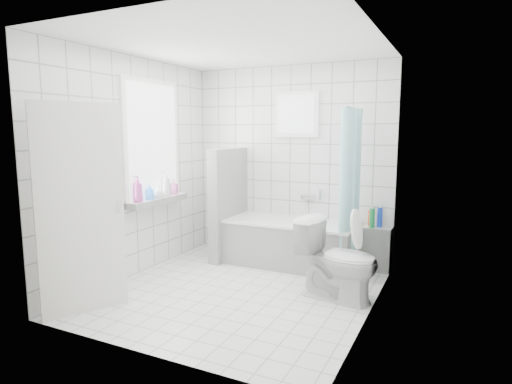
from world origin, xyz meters
The scene contains 19 objects.
ground centered at (0.00, 0.00, 0.00)m, with size 3.00×3.00×0.00m, color white.
ceiling centered at (0.00, 0.00, 2.60)m, with size 3.00×3.00×0.00m, color white.
wall_back centered at (0.00, 1.50, 1.30)m, with size 2.80×0.02×2.60m, color white.
wall_front centered at (0.00, -1.50, 1.30)m, with size 2.80×0.02×2.60m, color white.
wall_left centered at (-1.40, 0.00, 1.30)m, with size 0.02×3.00×2.60m, color white.
wall_right centered at (1.40, 0.00, 1.30)m, with size 0.02×3.00×2.60m, color white.
window_left centered at (-1.35, 0.30, 1.60)m, with size 0.01×0.90×1.40m, color white.
window_back centered at (0.10, 1.46, 1.95)m, with size 0.50×0.01×0.50m, color white.
window_sill centered at (-1.31, 0.30, 0.86)m, with size 0.18×1.02×0.08m, color white.
door centered at (-1.07, -1.12, 1.00)m, with size 0.04×0.80×2.00m, color silver.
bathtub centered at (0.17, 1.12, 0.29)m, with size 1.67×0.77×0.58m.
partition_wall centered at (-0.73, 1.07, 0.75)m, with size 0.15×0.85×1.50m, color white.
tiled_ledge centered at (1.19, 1.38, 0.28)m, with size 0.40×0.24×0.55m, color white.
toilet centered at (1.03, 0.25, 0.42)m, with size 0.47×0.83×0.84m, color white.
curtain_rod centered at (0.95, 1.10, 2.00)m, with size 0.02×0.02×0.80m, color silver.
shower_curtain centered at (0.95, 0.97, 1.10)m, with size 0.14×0.48×1.78m, color #43C6C3, non-canonical shape.
tub_faucet centered at (0.27, 1.46, 0.85)m, with size 0.18×0.06×0.06m, color silver.
sill_bottles centered at (-1.30, 0.26, 1.04)m, with size 0.18×0.82×0.33m.
ledge_bottles centered at (1.18, 1.37, 0.67)m, with size 0.18×0.16×0.24m.
Camera 1 is at (2.12, -3.95, 1.74)m, focal length 30.00 mm.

